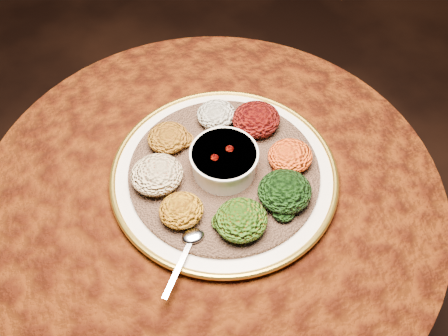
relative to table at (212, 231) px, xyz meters
name	(u,v)px	position (x,y,z in m)	size (l,w,h in m)	color
table	(212,231)	(0.00, 0.00, 0.00)	(0.96, 0.96, 0.73)	black
platter	(224,174)	(0.04, 0.01, 0.19)	(0.57, 0.57, 0.02)	white
injera	(224,171)	(0.04, 0.01, 0.20)	(0.39, 0.39, 0.01)	brown
stew_bowl	(224,160)	(0.04, 0.01, 0.24)	(0.14, 0.14, 0.06)	white
spoon	(191,241)	(-0.08, -0.12, 0.21)	(0.11, 0.12, 0.01)	silver
portion_ayib	(216,114)	(0.07, 0.15, 0.23)	(0.09, 0.08, 0.04)	beige
portion_kitfo	(256,119)	(0.14, 0.10, 0.23)	(0.10, 0.10, 0.05)	black
portion_tikil	(290,156)	(0.17, -0.01, 0.23)	(0.09, 0.09, 0.04)	#C26B10
portion_gomen	(285,191)	(0.12, -0.09, 0.23)	(0.11, 0.10, 0.05)	black
portion_mixveg	(241,220)	(0.02, -0.12, 0.23)	(0.10, 0.09, 0.05)	#974009
portion_kik	(181,210)	(-0.08, -0.06, 0.23)	(0.08, 0.08, 0.04)	#BF7F10
portion_timatim	(157,175)	(-0.10, 0.03, 0.23)	(0.10, 0.10, 0.05)	maroon
portion_shiro	(168,138)	(-0.05, 0.12, 0.23)	(0.09, 0.08, 0.04)	#894C10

